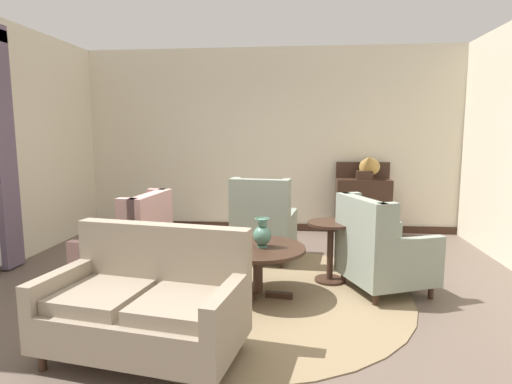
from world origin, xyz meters
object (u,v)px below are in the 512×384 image
at_px(armchair_beside_settee, 263,227).
at_px(side_table, 330,246).
at_px(porcelain_vase, 262,234).
at_px(armchair_near_sideboard, 380,252).
at_px(armchair_near_window, 132,250).
at_px(gramophone, 368,165).
at_px(coffee_table, 258,255).
at_px(sideboard, 363,204).
at_px(settee, 146,305).

relative_size(armchair_beside_settee, side_table, 1.60).
xyz_separation_m(porcelain_vase, armchair_near_sideboard, (1.22, 0.30, -0.23)).
xyz_separation_m(armchair_near_sideboard, armchair_beside_settee, (-1.31, 0.95, 0.02)).
bearing_deg(armchair_near_window, armchair_near_sideboard, 100.53).
xyz_separation_m(armchair_beside_settee, gramophone, (1.54, 1.44, 0.72)).
relative_size(armchair_near_sideboard, armchair_beside_settee, 0.94).
distance_m(armchair_near_window, armchair_beside_settee, 1.76).
bearing_deg(side_table, porcelain_vase, -143.49).
bearing_deg(armchair_beside_settee, porcelain_vase, 101.66).
bearing_deg(coffee_table, sideboard, 62.51).
height_order(coffee_table, gramophone, gramophone).
xyz_separation_m(armchair_near_sideboard, sideboard, (0.18, 2.48, 0.09)).
distance_m(coffee_table, settee, 1.42).
xyz_separation_m(coffee_table, sideboard, (1.44, 2.76, 0.08)).
distance_m(coffee_table, sideboard, 3.12).
distance_m(armchair_near_sideboard, armchair_beside_settee, 1.62).
relative_size(coffee_table, porcelain_vase, 3.24).
distance_m(armchair_near_sideboard, side_table, 0.55).
height_order(armchair_beside_settee, gramophone, gramophone).
bearing_deg(porcelain_vase, side_table, 36.51).
relative_size(armchair_near_window, armchair_beside_settee, 0.95).
bearing_deg(armchair_near_sideboard, armchair_beside_settee, 31.76).
bearing_deg(gramophone, settee, -119.52).
relative_size(armchair_near_window, armchair_near_sideboard, 1.01).
bearing_deg(side_table, armchair_near_window, -167.64).
bearing_deg(settee, gramophone, 69.89).
xyz_separation_m(side_table, gramophone, (0.72, 2.15, 0.76)).
xyz_separation_m(coffee_table, settee, (-0.72, -1.22, -0.05)).
relative_size(settee, armchair_near_window, 1.48).
xyz_separation_m(sideboard, gramophone, (0.05, -0.09, 0.64)).
xyz_separation_m(armchair_near_window, armchair_near_sideboard, (2.62, 0.23, -0.01)).
xyz_separation_m(settee, side_table, (1.48, 1.74, 0.01)).
height_order(armchair_near_sideboard, side_table, armchair_near_sideboard).
bearing_deg(settee, sideboard, 70.98).
bearing_deg(side_table, armchair_near_sideboard, -25.11).
bearing_deg(porcelain_vase, sideboard, 63.31).
bearing_deg(coffee_table, settee, -120.51).
relative_size(armchair_near_sideboard, sideboard, 0.88).
distance_m(porcelain_vase, side_table, 0.93).
bearing_deg(porcelain_vase, coffee_table, 165.39).
relative_size(porcelain_vase, armchair_near_window, 0.28).
xyz_separation_m(armchair_near_window, sideboard, (2.79, 2.71, 0.09)).
distance_m(coffee_table, armchair_near_window, 1.36).
xyz_separation_m(armchair_near_window, armchair_beside_settee, (1.30, 1.18, 0.01)).
bearing_deg(armchair_beside_settee, coffee_table, 99.70).
bearing_deg(side_table, gramophone, 71.41).
bearing_deg(settee, armchair_beside_settee, 84.20).
height_order(coffee_table, armchair_beside_settee, armchair_beside_settee).
bearing_deg(armchair_beside_settee, sideboard, -127.00).
bearing_deg(armchair_beside_settee, settee, 82.10).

